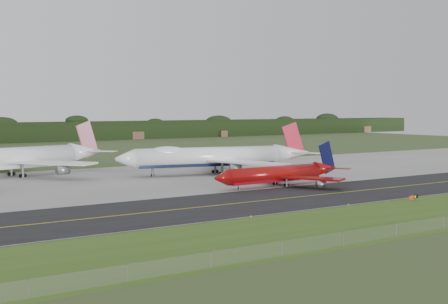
% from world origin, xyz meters
% --- Properties ---
extents(ground, '(600.00, 600.00, 0.00)m').
position_xyz_m(ground, '(0.00, 0.00, 0.00)').
color(ground, '#2D441F').
rests_on(ground, ground).
extents(grass_verge, '(400.00, 30.00, 0.01)m').
position_xyz_m(grass_verge, '(0.00, -35.00, 0.01)').
color(grass_verge, '#385719').
rests_on(grass_verge, ground).
extents(taxiway, '(400.00, 32.00, 0.02)m').
position_xyz_m(taxiway, '(0.00, -4.00, 0.01)').
color(taxiway, black).
rests_on(taxiway, ground).
extents(apron, '(400.00, 78.00, 0.01)m').
position_xyz_m(apron, '(0.00, 51.00, 0.01)').
color(apron, gray).
rests_on(apron, ground).
extents(taxiway_centreline, '(400.00, 0.40, 0.00)m').
position_xyz_m(taxiway_centreline, '(0.00, -4.00, 0.03)').
color(taxiway_centreline, yellow).
rests_on(taxiway_centreline, taxiway).
extents(taxiway_edge_line, '(400.00, 0.25, 0.00)m').
position_xyz_m(taxiway_edge_line, '(0.00, -19.50, 0.03)').
color(taxiway_edge_line, silver).
rests_on(taxiway_edge_line, taxiway).
extents(horizon_treeline, '(700.00, 25.00, 12.00)m').
position_xyz_m(horizon_treeline, '(0.00, 273.76, 5.47)').
color(horizon_treeline, black).
rests_on(horizon_treeline, ground).
extents(jet_ba_747, '(64.75, 52.75, 16.41)m').
position_xyz_m(jet_ba_747, '(8.93, 49.28, 5.59)').
color(jet_ba_747, white).
rests_on(jet_ba_747, ground).
extents(jet_red_737, '(43.13, 35.19, 11.65)m').
position_xyz_m(jet_red_737, '(8.33, 15.14, 3.22)').
color(jet_red_737, maroon).
rests_on(jet_red_737, ground).
extents(jet_star_tail, '(63.09, 51.82, 16.79)m').
position_xyz_m(jet_star_tail, '(-45.48, 77.17, 5.60)').
color(jet_star_tail, white).
rests_on(jet_star_tail, ground).
extents(taxiway_sign, '(4.15, 1.24, 1.42)m').
position_xyz_m(taxiway_sign, '(15.52, -23.87, 1.00)').
color(taxiway_sign, slate).
rests_on(taxiway_sign, ground).
extents(edge_marker_left, '(0.16, 0.16, 0.50)m').
position_xyz_m(edge_marker_left, '(-27.46, -20.50, 0.25)').
color(edge_marker_left, yellow).
rests_on(edge_marker_left, ground).
extents(edge_marker_center, '(0.16, 0.16, 0.50)m').
position_xyz_m(edge_marker_center, '(-1.52, -20.50, 0.25)').
color(edge_marker_center, yellow).
rests_on(edge_marker_center, ground).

